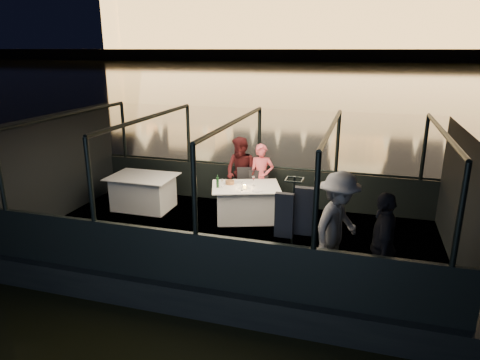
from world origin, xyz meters
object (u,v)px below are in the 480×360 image
(dining_table_aft, at_px, (143,193))
(passenger_stripe, at_px, (338,230))
(dining_table_central, at_px, (246,203))
(person_woman_coral, at_px, (261,178))
(person_man_maroon, at_px, (241,176))
(chair_port_right, at_px, (256,194))
(coat_stand, at_px, (292,233))
(passenger_dark, at_px, (382,244))
(chair_port_left, at_px, (245,193))
(wine_bottle, at_px, (218,181))

(dining_table_aft, xyz_separation_m, passenger_stripe, (4.57, -1.98, 0.47))
(dining_table_central, distance_m, person_woman_coral, 0.83)
(person_man_maroon, bearing_deg, chair_port_right, -9.19)
(coat_stand, xyz_separation_m, passenger_dark, (1.33, 0.08, -0.05))
(dining_table_central, relative_size, person_woman_coral, 0.94)
(coat_stand, relative_size, person_man_maroon, 1.08)
(dining_table_central, relative_size, passenger_dark, 0.87)
(chair_port_left, relative_size, person_woman_coral, 0.64)
(chair_port_left, height_order, wine_bottle, wine_bottle)
(chair_port_right, distance_m, passenger_dark, 3.88)
(chair_port_right, distance_m, coat_stand, 3.21)
(dining_table_aft, distance_m, chair_port_left, 2.38)
(passenger_stripe, xyz_separation_m, wine_bottle, (-2.64, 1.76, 0.06))
(passenger_stripe, distance_m, passenger_dark, 0.76)
(chair_port_left, bearing_deg, person_woman_coral, 17.84)
(passenger_dark, distance_m, wine_bottle, 3.93)
(passenger_stripe, bearing_deg, dining_table_aft, 88.79)
(chair_port_right, bearing_deg, coat_stand, -80.97)
(coat_stand, bearing_deg, person_man_maroon, 118.95)
(dining_table_aft, bearing_deg, coat_stand, -31.60)
(dining_table_central, distance_m, coat_stand, 2.88)
(person_man_maroon, distance_m, passenger_stripe, 3.65)
(dining_table_central, relative_size, dining_table_aft, 0.97)
(passenger_stripe, height_order, passenger_dark, passenger_stripe)
(chair_port_right, bearing_deg, dining_table_aft, 175.12)
(chair_port_left, xyz_separation_m, coat_stand, (1.59, -2.89, 0.45))
(passenger_dark, bearing_deg, dining_table_aft, -112.85)
(chair_port_left, xyz_separation_m, person_woman_coral, (0.33, 0.27, 0.30))
(chair_port_right, relative_size, passenger_dark, 0.57)
(person_man_maroon, distance_m, passenger_dark, 4.37)
(person_man_maroon, relative_size, passenger_stripe, 0.92)
(chair_port_right, height_order, person_man_maroon, person_man_maroon)
(person_woman_coral, bearing_deg, wine_bottle, -141.14)
(passenger_dark, bearing_deg, chair_port_right, -135.68)
(dining_table_aft, xyz_separation_m, coat_stand, (3.92, -2.41, 0.51))
(chair_port_left, relative_size, wine_bottle, 3.60)
(dining_table_central, bearing_deg, chair_port_left, 108.97)
(dining_table_central, height_order, coat_stand, coat_stand)
(person_man_maroon, xyz_separation_m, passenger_stripe, (2.41, -2.74, 0.10))
(dining_table_central, xyz_separation_m, dining_table_aft, (-2.48, -0.03, 0.00))
(chair_port_right, distance_m, passenger_stripe, 3.18)
(chair_port_right, bearing_deg, passenger_dark, -62.09)
(person_woman_coral, bearing_deg, chair_port_right, -115.24)
(chair_port_left, distance_m, person_man_maroon, 0.44)
(chair_port_right, relative_size, passenger_stripe, 0.52)
(chair_port_left, distance_m, wine_bottle, 0.94)
(person_woman_coral, bearing_deg, dining_table_aft, -178.69)
(chair_port_right, relative_size, coat_stand, 0.52)
(person_man_maroon, bearing_deg, dining_table_aft, -137.65)
(passenger_dark, height_order, wine_bottle, passenger_dark)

